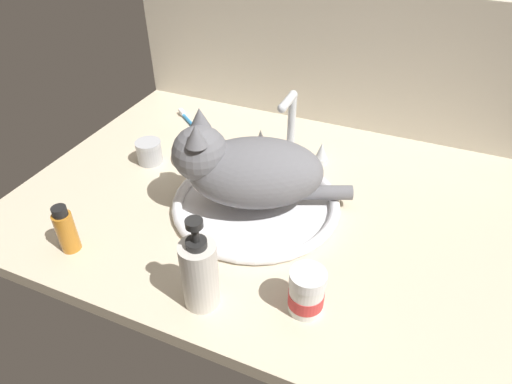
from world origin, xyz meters
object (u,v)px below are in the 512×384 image
pill_bottle (306,293)px  metal_jar (149,152)px  faucet (290,133)px  sink_basin (256,203)px  amber_bottle (66,230)px  cat (243,169)px  soap_pump_bottle (200,273)px  toothbrush (192,124)px

pill_bottle → metal_jar: size_ratio=1.38×
pill_bottle → faucet: bearing=112.9°
sink_basin → pill_bottle: size_ratio=4.18×
amber_bottle → pill_bottle: (46.90, 4.00, -0.74)cm
faucet → amber_bottle: 55.61cm
cat → metal_jar: (-29.17, 7.14, -7.19)cm
cat → soap_pump_bottle: 26.95cm
toothbrush → soap_pump_bottle: bearing=-58.8°
toothbrush → sink_basin: bearing=-40.3°
faucet → cat: 22.92cm
faucet → cat: bearing=-96.1°
sink_basin → metal_jar: bearing=169.0°
cat → amber_bottle: bearing=-135.9°
soap_pump_bottle → sink_basin: bearing=93.2°
amber_bottle → soap_pump_bottle: (29.95, -1.32, 2.20)cm
cat → pill_bottle: cat is taller
sink_basin → faucet: (-0.00, 21.58, 6.06)cm
sink_basin → cat: 9.44cm
pill_bottle → amber_bottle: bearing=-175.1°
pill_bottle → metal_jar: (-50.07, 28.30, -1.20)cm
sink_basin → pill_bottle: (18.49, -22.17, 3.09)cm
amber_bottle → metal_jar: size_ratio=1.62×
cat → pill_bottle: size_ratio=4.17×
sink_basin → amber_bottle: 38.81cm
faucet → soap_pump_bottle: bearing=-88.2°
sink_basin → soap_pump_bottle: bearing=-86.8°
amber_bottle → cat: bearing=44.1°
sink_basin → cat: cat is taller
sink_basin → toothbrush: 40.71cm
cat → soap_pump_bottle: (3.95, -26.48, -3.04)cm
pill_bottle → metal_jar: 57.53cm
cat → soap_pump_bottle: size_ratio=1.99×
cat → pill_bottle: 30.34cm
cat → metal_jar: bearing=166.2°
amber_bottle → metal_jar: 32.52cm
sink_basin → faucet: size_ratio=1.88×
faucet → toothbrush: faucet is taller
cat → toothbrush: cat is taller
faucet → metal_jar: 35.40cm
soap_pump_bottle → metal_jar: size_ratio=2.89×
pill_bottle → toothbrush: size_ratio=0.56×
faucet → metal_jar: faucet is taller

